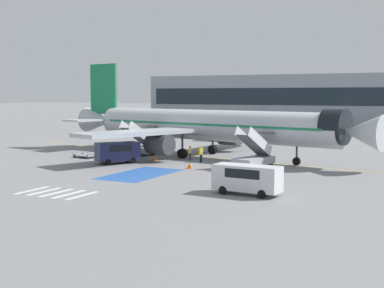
# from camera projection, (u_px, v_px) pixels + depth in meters

# --- Properties ---
(ground_plane) EXTENTS (600.00, 600.00, 0.00)m
(ground_plane) POSITION_uv_depth(u_px,v_px,m) (198.00, 157.00, 62.64)
(ground_plane) COLOR slate
(apron_leadline_yellow) EXTENTS (74.82, 16.50, 0.01)m
(apron_leadline_yellow) POSITION_uv_depth(u_px,v_px,m) (209.00, 157.00, 62.34)
(apron_leadline_yellow) COLOR gold
(apron_leadline_yellow) RESTS_ON ground_plane
(apron_stand_patch_blue) EXTENTS (4.58, 8.89, 0.01)m
(apron_stand_patch_blue) POSITION_uv_depth(u_px,v_px,m) (140.00, 174.00, 49.09)
(apron_stand_patch_blue) COLOR #2856A8
(apron_stand_patch_blue) RESTS_ON ground_plane
(apron_walkway_bar_0) EXTENTS (0.44, 3.60, 0.01)m
(apron_walkway_bar_0) POSITION_uv_depth(u_px,v_px,m) (32.00, 190.00, 40.93)
(apron_walkway_bar_0) COLOR silver
(apron_walkway_bar_0) RESTS_ON ground_plane
(apron_walkway_bar_1) EXTENTS (0.44, 3.60, 0.01)m
(apron_walkway_bar_1) POSITION_uv_depth(u_px,v_px,m) (44.00, 191.00, 40.39)
(apron_walkway_bar_1) COLOR silver
(apron_walkway_bar_1) RESTS_ON ground_plane
(apron_walkway_bar_2) EXTENTS (0.44, 3.60, 0.01)m
(apron_walkway_bar_2) POSITION_uv_depth(u_px,v_px,m) (57.00, 193.00, 39.85)
(apron_walkway_bar_2) COLOR silver
(apron_walkway_bar_2) RESTS_ON ground_plane
(apron_walkway_bar_3) EXTENTS (0.44, 3.60, 0.01)m
(apron_walkway_bar_3) POSITION_uv_depth(u_px,v_px,m) (69.00, 194.00, 39.31)
(apron_walkway_bar_3) COLOR silver
(apron_walkway_bar_3) RESTS_ON ground_plane
(apron_walkway_bar_4) EXTENTS (0.44, 3.60, 0.01)m
(apron_walkway_bar_4) POSITION_uv_depth(u_px,v_px,m) (82.00, 195.00, 38.77)
(apron_walkway_bar_4) COLOR silver
(apron_walkway_bar_4) RESTS_ON ground_plane
(airliner) EXTENTS (41.60, 31.24, 11.41)m
(airliner) POSITION_uv_depth(u_px,v_px,m) (204.00, 125.00, 62.43)
(airliner) COLOR #B7BCC4
(airliner) RESTS_ON ground_plane
(boarding_stairs_forward) EXTENTS (3.17, 5.52, 4.25)m
(boarding_stairs_forward) POSITION_uv_depth(u_px,v_px,m) (254.00, 158.00, 53.28)
(boarding_stairs_forward) COLOR #ADB2BA
(boarding_stairs_forward) RESTS_ON ground_plane
(boarding_stairs_aft) EXTENTS (3.17, 5.52, 4.28)m
(boarding_stairs_aft) POSITION_uv_depth(u_px,v_px,m) (138.00, 147.00, 63.49)
(boarding_stairs_aft) COLOR #ADB2BA
(boarding_stairs_aft) RESTS_ON ground_plane
(fuel_tanker) EXTENTS (4.01, 10.04, 3.50)m
(fuel_tanker) POSITION_uv_depth(u_px,v_px,m) (222.00, 128.00, 86.90)
(fuel_tanker) COLOR #38383D
(fuel_tanker) RESTS_ON ground_plane
(service_van_0) EXTENTS (4.15, 4.79, 2.23)m
(service_van_0) POSITION_uv_depth(u_px,v_px,m) (118.00, 151.00, 56.60)
(service_van_0) COLOR #1E234C
(service_van_0) RESTS_ON ground_plane
(service_van_2) EXTENTS (5.08, 2.14, 2.18)m
(service_van_2) POSITION_uv_depth(u_px,v_px,m) (247.00, 177.00, 38.97)
(service_van_2) COLOR silver
(service_van_2) RESTS_ON ground_plane
(baggage_cart) EXTENTS (2.80, 1.88, 0.87)m
(baggage_cart) POSITION_uv_depth(u_px,v_px,m) (85.00, 155.00, 61.72)
(baggage_cart) COLOR gray
(baggage_cart) RESTS_ON ground_plane
(ground_crew_0) EXTENTS (0.35, 0.48, 1.80)m
(ground_crew_0) POSITION_uv_depth(u_px,v_px,m) (201.00, 153.00, 57.43)
(ground_crew_0) COLOR #191E38
(ground_crew_0) RESTS_ON ground_plane
(ground_crew_1) EXTENTS (0.31, 0.47, 1.71)m
(ground_crew_1) POSITION_uv_depth(u_px,v_px,m) (105.00, 146.00, 64.85)
(ground_crew_1) COLOR black
(ground_crew_1) RESTS_ON ground_plane
(ground_crew_2) EXTENTS (0.40, 0.49, 1.65)m
(ground_crew_2) POSITION_uv_depth(u_px,v_px,m) (190.00, 152.00, 59.13)
(ground_crew_2) COLOR #191E38
(ground_crew_2) RESTS_ON ground_plane
(traffic_cone_0) EXTENTS (0.41, 0.41, 0.45)m
(traffic_cone_0) POSITION_uv_depth(u_px,v_px,m) (264.00, 172.00, 49.20)
(traffic_cone_0) COLOR orange
(traffic_cone_0) RESTS_ON ground_plane
(traffic_cone_1) EXTENTS (0.62, 0.62, 0.68)m
(traffic_cone_1) POSITION_uv_depth(u_px,v_px,m) (154.00, 157.00, 59.06)
(traffic_cone_1) COLOR orange
(traffic_cone_1) RESTS_ON ground_plane
(traffic_cone_2) EXTENTS (0.62, 0.62, 0.69)m
(traffic_cone_2) POSITION_uv_depth(u_px,v_px,m) (190.00, 165.00, 52.79)
(traffic_cone_2) COLOR orange
(traffic_cone_2) RESTS_ON ground_plane
(terminal_building) EXTENTS (88.42, 12.10, 12.16)m
(terminal_building) POSITION_uv_depth(u_px,v_px,m) (314.00, 99.00, 134.52)
(terminal_building) COLOR #89939E
(terminal_building) RESTS_ON ground_plane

